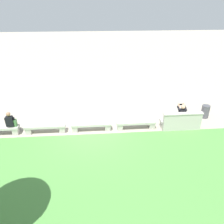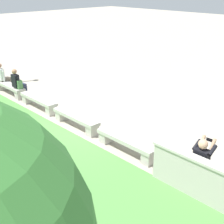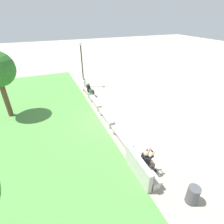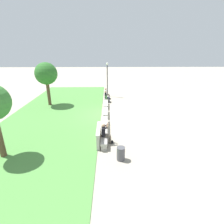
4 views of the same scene
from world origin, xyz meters
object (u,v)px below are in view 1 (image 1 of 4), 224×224
object	(u,v)px
bench_far	(45,127)
person_photographer	(181,114)
bench_near	(136,124)
backpack	(14,123)
bench_mid	(91,126)
person_distant	(11,122)
trash_bin	(205,111)
bench_main	(179,122)

from	to	relation	value
bench_far	person_photographer	xyz separation A→B (m)	(-7.02, -0.08, 0.43)
bench_near	backpack	xyz separation A→B (m)	(6.14, -0.04, 0.32)
backpack	bench_near	bearing A→B (deg)	179.66
bench_mid	person_distant	distance (m)	3.98
trash_bin	person_distant	bearing A→B (deg)	4.69
bench_main	bench_far	world-z (taller)	same
bench_near	bench_mid	bearing A→B (deg)	0.00
person_distant	bench_main	bearing A→B (deg)	179.56
bench_main	bench_far	distance (m)	6.96
bench_main	person_distant	xyz separation A→B (m)	(8.60, -0.07, 0.37)
person_photographer	person_distant	xyz separation A→B (m)	(8.66, 0.01, -0.06)
bench_mid	backpack	xyz separation A→B (m)	(3.82, -0.04, 0.32)
bench_mid	trash_bin	size ratio (longest dim) A/B	2.73
trash_bin	bench_main	bearing A→B (deg)	26.55
trash_bin	bench_near	bearing A→B (deg)	12.49
bench_near	backpack	bearing A→B (deg)	-0.34
bench_main	person_distant	bearing A→B (deg)	-0.44
person_distant	backpack	world-z (taller)	person_distant
bench_near	person_distant	distance (m)	6.29
bench_mid	person_distant	world-z (taller)	person_distant
bench_mid	person_photographer	world-z (taller)	person_photographer
bench_mid	bench_far	size ratio (longest dim) A/B	1.00
bench_mid	person_distant	bearing A→B (deg)	-0.96
bench_main	person_photographer	size ratio (longest dim) A/B	1.55
bench_mid	trash_bin	bearing A→B (deg)	-171.90
bench_mid	person_photographer	size ratio (longest dim) A/B	1.55
trash_bin	bench_far	bearing A→B (deg)	5.98
trash_bin	bench_mid	bearing A→B (deg)	8.10
backpack	bench_mid	bearing A→B (deg)	179.46
bench_mid	bench_far	distance (m)	2.32
trash_bin	person_photographer	bearing A→B (deg)	25.24
bench_near	backpack	distance (m)	6.15
bench_main	trash_bin	distance (m)	2.07
bench_main	backpack	size ratio (longest dim) A/B	4.78
bench_main	bench_far	bearing A→B (deg)	0.00
person_photographer	backpack	bearing A→B (deg)	0.28
bench_far	person_distant	xyz separation A→B (m)	(1.64, -0.07, 0.37)
bench_near	person_distant	bearing A→B (deg)	-0.60
bench_far	backpack	world-z (taller)	backpack
bench_main	bench_mid	distance (m)	4.64
person_distant	trash_bin	world-z (taller)	person_distant
bench_mid	trash_bin	distance (m)	6.56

